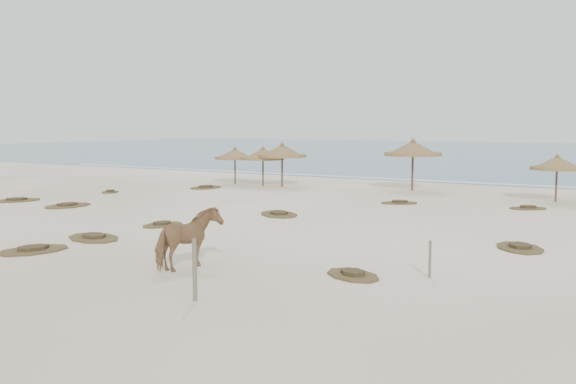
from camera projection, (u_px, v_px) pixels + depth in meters
name	position (u px, v px, depth m)	size (l,w,h in m)	color
ground	(182.00, 240.00, 21.32)	(160.00, 160.00, 0.00)	white
ocean	(557.00, 153.00, 84.92)	(200.00, 100.00, 0.01)	#285679
foam_line	(436.00, 181.00, 43.37)	(70.00, 0.60, 0.01)	silver
palapa_0	(235.00, 155.00, 41.47)	(2.75, 2.75, 2.44)	#4F3C28
palapa_1	(282.00, 152.00, 39.42)	(3.20, 3.20, 2.80)	#4F3C28
palapa_2	(263.00, 155.00, 40.06)	(3.39, 3.39, 2.52)	#4F3C28
palapa_3	(413.00, 149.00, 37.28)	(3.56, 3.56, 3.09)	#4F3C28
palapa_4	(557.00, 164.00, 31.82)	(3.29, 3.29, 2.43)	#4F3C28
horse	(188.00, 239.00, 17.00)	(0.87, 1.92, 1.62)	#916742
fence_post_near	(195.00, 270.00, 13.94)	(0.10, 0.10, 1.37)	#685D4E
fence_post_far	(430.00, 259.00, 16.07)	(0.07, 0.07, 0.94)	#685D4E
scrub_0	(16.00, 200.00, 32.21)	(2.41, 2.81, 0.16)	brown
scrub_1	(68.00, 205.00, 30.10)	(1.65, 2.48, 0.16)	brown
scrub_2	(162.00, 224.00, 24.36)	(1.30, 1.84, 0.16)	brown
scrub_3	(279.00, 214.00, 27.22)	(2.73, 2.64, 0.16)	brown
scrub_4	(520.00, 247.00, 19.82)	(2.18, 2.44, 0.16)	brown
scrub_6	(206.00, 187.00, 38.74)	(1.72, 2.51, 0.16)	brown
scrub_7	(400.00, 203.00, 31.18)	(2.17, 2.00, 0.16)	brown
scrub_8	(110.00, 192.00, 36.18)	(1.49, 1.66, 0.16)	brown
scrub_9	(94.00, 237.00, 21.58)	(2.61, 2.09, 0.16)	brown
scrub_10	(528.00, 208.00, 29.18)	(2.04, 1.91, 0.16)	brown
scrub_11	(33.00, 250.00, 19.46)	(1.92, 2.47, 0.16)	brown
scrub_12	(353.00, 274.00, 16.23)	(2.01, 1.78, 0.16)	brown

